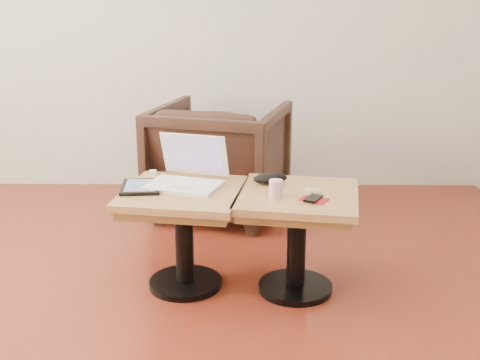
{
  "coord_description": "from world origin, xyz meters",
  "views": [
    {
      "loc": [
        0.5,
        -2.17,
        1.4
      ],
      "look_at": [
        0.46,
        0.57,
        0.56
      ],
      "focal_mm": 45.0,
      "sensor_mm": 36.0,
      "label": 1
    }
  ],
  "objects_px": {
    "side_table_left": "(184,215)",
    "armchair": "(220,159)",
    "side_table_right": "(297,218)",
    "laptop": "(187,175)",
    "striped_cup": "(276,189)"
  },
  "relations": [
    {
      "from": "side_table_left",
      "to": "armchair",
      "type": "bearing_deg",
      "value": 91.66
    },
    {
      "from": "side_table_left",
      "to": "side_table_right",
      "type": "height_order",
      "value": "same"
    },
    {
      "from": "side_table_right",
      "to": "laptop",
      "type": "xyz_separation_m",
      "value": [
        -0.54,
        0.12,
        0.17
      ]
    },
    {
      "from": "side_table_right",
      "to": "striped_cup",
      "type": "bearing_deg",
      "value": -139.8
    },
    {
      "from": "side_table_left",
      "to": "armchair",
      "type": "relative_size",
      "value": 0.78
    },
    {
      "from": "laptop",
      "to": "striped_cup",
      "type": "distance_m",
      "value": 0.47
    },
    {
      "from": "side_table_left",
      "to": "striped_cup",
      "type": "bearing_deg",
      "value": -4.68
    },
    {
      "from": "striped_cup",
      "to": "armchair",
      "type": "distance_m",
      "value": 1.22
    },
    {
      "from": "side_table_left",
      "to": "striped_cup",
      "type": "height_order",
      "value": "striped_cup"
    },
    {
      "from": "side_table_right",
      "to": "laptop",
      "type": "distance_m",
      "value": 0.58
    },
    {
      "from": "side_table_left",
      "to": "side_table_right",
      "type": "distance_m",
      "value": 0.55
    },
    {
      "from": "laptop",
      "to": "side_table_left",
      "type": "bearing_deg",
      "value": -82.75
    },
    {
      "from": "side_table_left",
      "to": "laptop",
      "type": "bearing_deg",
      "value": 89.0
    },
    {
      "from": "side_table_left",
      "to": "laptop",
      "type": "distance_m",
      "value": 0.19
    },
    {
      "from": "side_table_left",
      "to": "striped_cup",
      "type": "distance_m",
      "value": 0.48
    }
  ]
}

